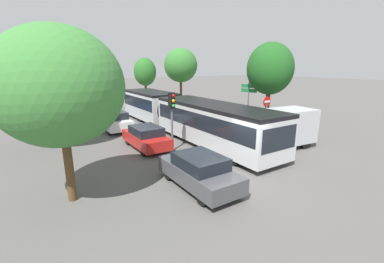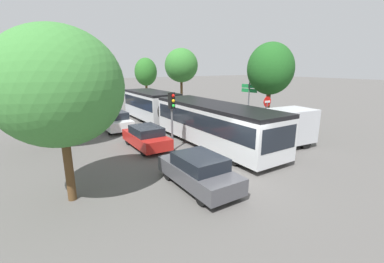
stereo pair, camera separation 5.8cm
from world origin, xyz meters
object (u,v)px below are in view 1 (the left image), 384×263
at_px(queued_car_graphite, 199,171).
at_px(white_van, 278,128).
at_px(tree_left_near, 57,91).
at_px(tree_left_mid, 44,74).
at_px(no_entry_sign, 266,110).
at_px(queued_car_red, 146,137).
at_px(queued_car_black, 78,96).
at_px(city_bus_rear, 63,85).
at_px(tree_right_near, 270,69).
at_px(queued_car_white, 114,121).
at_px(queued_car_tan, 87,102).
at_px(traffic_light, 172,109).
at_px(articulated_bus, 182,113).
at_px(direction_sign_post, 248,96).
at_px(queued_car_blue, 95,109).
at_px(tree_right_far, 145,72).
at_px(tree_right_mid, 180,66).

relative_size(queued_car_graphite, white_van, 0.78).
relative_size(tree_left_near, tree_left_mid, 0.88).
xyz_separation_m(queued_car_graphite, no_entry_sign, (8.22, 3.97, 1.18)).
bearing_deg(queued_car_red, queued_car_black, -0.81).
xyz_separation_m(no_entry_sign, tree_left_near, (-12.82, -2.38, 2.16)).
height_order(city_bus_rear, tree_right_near, tree_right_near).
distance_m(tree_left_near, tree_left_mid, 7.76).
relative_size(queued_car_white, queued_car_tan, 1.00).
relative_size(queued_car_white, white_van, 0.81).
height_order(queued_car_tan, traffic_light, traffic_light).
relative_size(articulated_bus, direction_sign_post, 4.90).
bearing_deg(articulated_bus, queued_car_blue, -158.75).
relative_size(city_bus_rear, no_entry_sign, 4.18).
distance_m(city_bus_rear, queued_car_blue, 26.00).
xyz_separation_m(queued_car_white, tree_left_near, (-4.45, -9.98, 3.30)).
relative_size(queued_car_black, tree_left_near, 0.71).
distance_m(tree_left_mid, tree_right_near, 14.98).
bearing_deg(tree_right_far, white_van, -95.65).
height_order(traffic_light, tree_left_near, tree_left_near).
bearing_deg(queued_car_black, tree_left_near, 169.72).
bearing_deg(queued_car_blue, no_entry_sign, -150.11).
relative_size(queued_car_red, queued_car_blue, 0.92).
distance_m(traffic_light, tree_left_near, 6.80).
height_order(queued_car_blue, white_van, white_van).
height_order(articulated_bus, tree_right_far, tree_right_far).
relative_size(tree_left_mid, tree_right_mid, 1.04).
xyz_separation_m(traffic_light, tree_right_near, (8.63, 0.72, 2.11)).
relative_size(queued_car_tan, tree_left_near, 0.68).
height_order(articulated_bus, queued_car_blue, articulated_bus).
distance_m(queued_car_graphite, queued_car_blue, 18.05).
relative_size(direction_sign_post, tree_left_mid, 0.51).
xyz_separation_m(city_bus_rear, direction_sign_post, (9.18, -37.31, 1.11)).
relative_size(queued_car_blue, tree_left_near, 0.69).
bearing_deg(tree_right_mid, tree_left_near, -130.77).
relative_size(white_van, traffic_light, 1.52).
bearing_deg(direction_sign_post, tree_left_mid, -22.07).
bearing_deg(city_bus_rear, tree_right_near, -161.01).
bearing_deg(tree_right_near, traffic_light, -175.22).
bearing_deg(no_entry_sign, tree_left_near, -79.48).
xyz_separation_m(queued_car_red, queued_car_white, (-0.33, 5.59, 0.05)).
xyz_separation_m(queued_car_tan, queued_car_black, (-0.02, 6.55, 0.03)).
relative_size(tree_left_mid, tree_right_far, 1.16).
bearing_deg(tree_left_mid, queued_car_tan, 71.73).
bearing_deg(white_van, queued_car_tan, -68.08).
bearing_deg(queued_car_black, traffic_light, -178.38).
distance_m(queued_car_red, queued_car_blue, 12.07).
distance_m(articulated_bus, tree_right_near, 7.29).
bearing_deg(queued_car_blue, queued_car_tan, -4.29).
relative_size(city_bus_rear, tree_right_near, 1.81).
height_order(tree_left_near, tree_right_mid, tree_right_mid).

